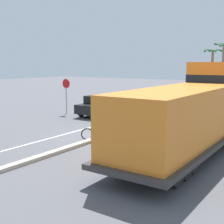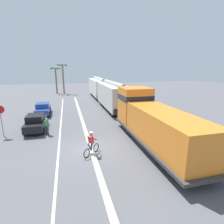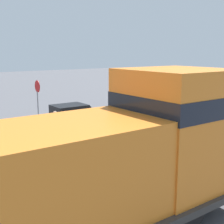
# 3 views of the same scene
# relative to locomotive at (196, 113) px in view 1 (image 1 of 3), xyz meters

# --- Properties ---
(ground_plane) EXTENTS (120.00, 120.00, 0.00)m
(ground_plane) POSITION_rel_locomotive_xyz_m (-5.06, -0.37, -1.80)
(ground_plane) COLOR #56565B
(median_curb) EXTENTS (0.36, 36.00, 0.16)m
(median_curb) POSITION_rel_locomotive_xyz_m (-5.06, 5.63, -1.72)
(median_curb) COLOR #B2AD9E
(median_curb) RESTS_ON ground
(lane_stripe) EXTENTS (0.14, 36.00, 0.01)m
(lane_stripe) POSITION_rel_locomotive_xyz_m (-7.46, 5.63, -1.79)
(lane_stripe) COLOR silver
(lane_stripe) RESTS_ON ground
(locomotive) EXTENTS (3.10, 11.61, 4.20)m
(locomotive) POSITION_rel_locomotive_xyz_m (0.00, 0.00, 0.00)
(locomotive) COLOR orange
(locomotive) RESTS_ON ground
(parked_car_black) EXTENTS (1.86, 4.21, 1.62)m
(parked_car_black) POSITION_rel_locomotive_xyz_m (-9.78, 5.40, -0.98)
(parked_car_black) COLOR black
(parked_car_black) RESTS_ON ground
(parked_car_blue) EXTENTS (1.89, 4.23, 1.62)m
(parked_car_blue) POSITION_rel_locomotive_xyz_m (-9.80, 11.45, -0.98)
(parked_car_blue) COLOR #28479E
(parked_car_blue) RESTS_ON ground
(cyclist) EXTENTS (1.29, 1.21, 1.71)m
(cyclist) POSITION_rel_locomotive_xyz_m (-5.12, -1.13, -0.98)
(cyclist) COLOR black
(cyclist) RESTS_ON ground
(stop_sign) EXTENTS (0.76, 0.08, 2.88)m
(stop_sign) POSITION_rel_locomotive_xyz_m (-12.46, 4.48, 0.23)
(stop_sign) COLOR gray
(stop_sign) RESTS_ON ground
(palm_tree_near) EXTENTS (2.31, 2.22, 6.36)m
(palm_tree_near) POSITION_rel_locomotive_xyz_m (-8.92, 31.81, 2.67)
(palm_tree_near) COLOR #846647
(palm_tree_near) RESTS_ON ground
(palm_tree_far) EXTENTS (2.38, 2.27, 7.08)m
(palm_tree_far) POSITION_rel_locomotive_xyz_m (-7.22, 31.38, 3.12)
(palm_tree_far) COLOR #846647
(palm_tree_far) RESTS_ON ground
(pedestrian_by_cars) EXTENTS (0.34, 0.22, 1.62)m
(pedestrian_by_cars) POSITION_rel_locomotive_xyz_m (-8.56, 3.78, -0.95)
(pedestrian_by_cars) COLOR #33333D
(pedestrian_by_cars) RESTS_ON ground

